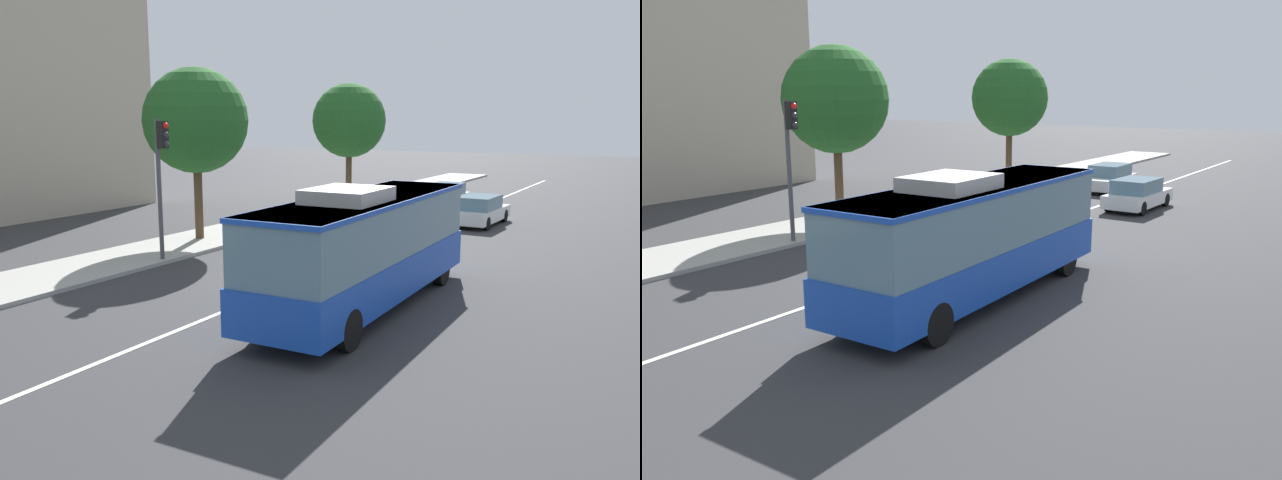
# 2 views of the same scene
# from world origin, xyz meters

# --- Properties ---
(ground_plane) EXTENTS (160.00, 160.00, 0.00)m
(ground_plane) POSITION_xyz_m (0.00, 0.00, 0.00)
(ground_plane) COLOR #333335
(sidewalk_kerb) EXTENTS (80.00, 3.60, 0.14)m
(sidewalk_kerb) POSITION_xyz_m (0.00, 7.28, 0.07)
(sidewalk_kerb) COLOR #9E9B93
(sidewalk_kerb) RESTS_ON ground_plane
(lane_centre_line) EXTENTS (76.00, 0.16, 0.01)m
(lane_centre_line) POSITION_xyz_m (0.00, 0.00, 0.01)
(lane_centre_line) COLOR silver
(lane_centre_line) RESTS_ON ground_plane
(transit_bus) EXTENTS (10.06, 2.77, 3.46)m
(transit_bus) POSITION_xyz_m (-3.66, -3.15, 1.81)
(transit_bus) COLOR #1947B7
(transit_bus) RESTS_ON ground_plane
(sedan_beige) EXTENTS (4.56, 1.95, 1.46)m
(sedan_beige) POSITION_xyz_m (6.41, 2.60, 0.72)
(sedan_beige) COLOR #C6B793
(sedan_beige) RESTS_ON ground_plane
(sedan_white) EXTENTS (4.55, 1.92, 1.46)m
(sedan_white) POSITION_xyz_m (12.12, -1.82, 0.72)
(sedan_white) COLOR white
(sedan_white) RESTS_ON ground_plane
(sedan_white_ahead) EXTENTS (4.54, 1.90, 1.46)m
(sedan_white_ahead) POSITION_xyz_m (17.01, 1.65, 0.72)
(sedan_white_ahead) COLOR white
(sedan_white_ahead) RESTS_ON ground_plane
(traffic_light_near_corner) EXTENTS (0.33, 0.62, 5.20)m
(traffic_light_near_corner) POSITION_xyz_m (-2.18, 5.66, 3.56)
(traffic_light_near_corner) COLOR #47474C
(traffic_light_near_corner) RESTS_ON ground_plane
(street_tree_kerbside_centre) EXTENTS (4.34, 4.34, 7.27)m
(street_tree_kerbside_centre) POSITION_xyz_m (15.05, 7.01, 5.08)
(street_tree_kerbside_centre) COLOR #4C3823
(street_tree_kerbside_centre) RESTS_ON ground_plane
(street_tree_kerbside_right) EXTENTS (4.40, 4.40, 7.33)m
(street_tree_kerbside_right) POSITION_xyz_m (1.80, 7.40, 5.11)
(street_tree_kerbside_right) COLOR #4C3823
(street_tree_kerbside_right) RESTS_ON ground_plane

